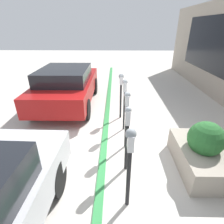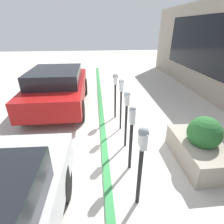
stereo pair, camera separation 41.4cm
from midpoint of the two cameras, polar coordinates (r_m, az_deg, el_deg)
ground_plane at (r=4.66m, az=-4.17°, el=-11.07°), size 40.00×40.00×0.00m
curb_strip at (r=4.65m, az=-5.18°, el=-10.92°), size 19.00×0.16×0.04m
parking_meter_nearest at (r=2.72m, az=5.24°, el=-13.58°), size 0.19×0.16×1.55m
parking_meter_second at (r=3.46m, az=2.99°, el=-5.79°), size 0.15×0.13×1.49m
parking_meter_middle at (r=4.11m, az=1.91°, el=1.25°), size 0.18×0.15×1.50m
parking_meter_fourth at (r=4.86m, az=0.56°, el=6.17°), size 0.17×0.14×1.55m
parking_meter_farthest at (r=5.59m, az=-1.04°, el=8.46°), size 0.19×0.16×1.51m
planter_box at (r=4.35m, az=24.62°, el=-10.02°), size 1.57×0.96×1.12m
parked_car_middle at (r=6.91m, az=-18.96°, el=7.67°), size 4.09×2.00×1.46m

